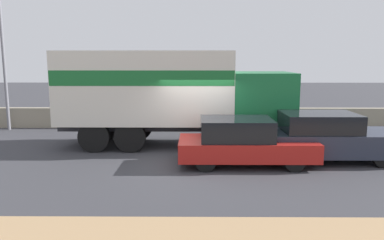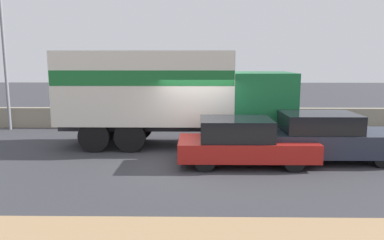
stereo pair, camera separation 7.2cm
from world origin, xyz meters
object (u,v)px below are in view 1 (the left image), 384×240
Objects in this scene: street_lamp at (1,26)px; car_hatchback at (243,142)px; car_sedan_second at (326,137)px; box_truck at (169,91)px.

street_lamp reaches higher than car_hatchback.
car_sedan_second reaches higher than car_hatchback.
car_sedan_second is at bearing -22.13° from street_lamp.
box_truck is at bearing 133.76° from car_hatchback.
street_lamp reaches higher than car_sedan_second.
street_lamp is at bearing 157.75° from box_truck.
car_hatchback is (9.94, -5.61, -3.90)m from street_lamp.
street_lamp is 8.52m from box_truck.
box_truck is 2.04× the size of car_hatchback.
box_truck is 1.93× the size of car_sedan_second.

